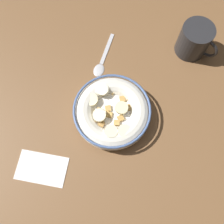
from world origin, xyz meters
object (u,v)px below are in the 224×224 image
(cereal_bowl, at_px, (112,112))
(coffee_mug, at_px, (195,40))
(spoon, at_px, (101,63))
(folded_napkin, at_px, (42,168))

(cereal_bowl, bearing_deg, coffee_mug, 80.65)
(cereal_bowl, relative_size, spoon, 1.35)
(spoon, distance_m, folded_napkin, 0.31)
(cereal_bowl, distance_m, folded_napkin, 0.21)
(spoon, relative_size, coffee_mug, 1.24)
(spoon, distance_m, coffee_mug, 0.25)
(cereal_bowl, relative_size, coffee_mug, 1.68)
(cereal_bowl, distance_m, coffee_mug, 0.29)
(coffee_mug, relative_size, folded_napkin, 0.94)
(folded_napkin, bearing_deg, spoon, 102.68)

